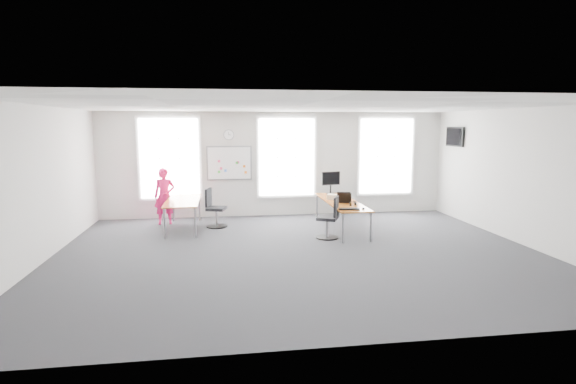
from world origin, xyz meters
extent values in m
plane|color=#27272B|center=(0.00, 0.00, 0.00)|extent=(10.00, 10.00, 0.00)
plane|color=white|center=(0.00, 0.00, 3.00)|extent=(10.00, 10.00, 0.00)
plane|color=silver|center=(0.00, 4.00, 1.50)|extent=(10.00, 0.00, 10.00)
plane|color=silver|center=(0.00, -4.00, 1.50)|extent=(10.00, 0.00, 10.00)
plane|color=silver|center=(-5.00, 0.00, 1.50)|extent=(0.00, 10.00, 10.00)
plane|color=silver|center=(5.00, 0.00, 1.50)|extent=(0.00, 10.00, 10.00)
cube|color=white|center=(-3.00, 3.97, 1.70)|extent=(1.60, 0.06, 2.20)
cube|color=white|center=(0.30, 3.97, 1.70)|extent=(1.60, 0.06, 2.20)
cube|color=white|center=(3.30, 3.97, 1.70)|extent=(1.60, 0.06, 2.20)
cube|color=#C1812F|center=(1.43, 2.05, 0.69)|extent=(0.77, 2.90, 0.03)
cylinder|color=gray|center=(1.10, 0.66, 0.34)|extent=(0.05, 0.05, 0.68)
cylinder|color=gray|center=(1.76, 0.66, 0.34)|extent=(0.05, 0.05, 0.68)
cylinder|color=gray|center=(1.10, 3.44, 0.34)|extent=(0.05, 0.05, 0.68)
cylinder|color=gray|center=(1.76, 3.44, 0.34)|extent=(0.05, 0.05, 0.68)
cube|color=#C1812F|center=(-2.55, 2.58, 0.73)|extent=(0.82, 2.05, 0.03)
cylinder|color=gray|center=(-2.90, 1.61, 0.36)|extent=(0.05, 0.05, 0.72)
cylinder|color=gray|center=(-2.20, 1.61, 0.36)|extent=(0.05, 0.05, 0.72)
cylinder|color=gray|center=(-2.90, 3.54, 0.36)|extent=(0.05, 0.05, 0.72)
cylinder|color=gray|center=(-2.20, 3.54, 0.36)|extent=(0.05, 0.05, 0.72)
cylinder|color=black|center=(0.85, 1.12, 0.02)|extent=(0.53, 0.53, 0.03)
cylinder|color=gray|center=(0.85, 1.12, 0.24)|extent=(0.06, 0.06, 0.43)
cube|color=black|center=(0.85, 1.12, 0.48)|extent=(0.59, 0.59, 0.07)
cube|color=black|center=(1.04, 1.03, 0.76)|extent=(0.22, 0.41, 0.46)
cylinder|color=black|center=(-1.72, 2.66, 0.02)|extent=(0.54, 0.54, 0.03)
cylinder|color=gray|center=(-1.72, 2.66, 0.25)|extent=(0.06, 0.06, 0.43)
cube|color=black|center=(-1.72, 2.66, 0.49)|extent=(0.56, 0.56, 0.07)
cube|color=black|center=(-1.92, 2.72, 0.77)|extent=(0.17, 0.43, 0.46)
imported|color=#F11964|center=(-3.09, 3.25, 0.75)|extent=(0.58, 0.41, 1.50)
cube|color=white|center=(-1.35, 3.97, 1.55)|extent=(1.20, 0.03, 0.90)
cylinder|color=gray|center=(-1.35, 3.97, 2.35)|extent=(0.30, 0.04, 0.30)
cube|color=black|center=(4.95, 3.00, 2.30)|extent=(0.06, 0.90, 0.55)
cube|color=black|center=(1.31, 0.89, 0.72)|extent=(0.50, 0.28, 0.02)
ellipsoid|color=black|center=(1.65, 0.91, 0.73)|extent=(0.08, 0.11, 0.04)
cylinder|color=black|center=(1.49, 1.38, 0.71)|extent=(0.09, 0.09, 0.01)
cylinder|color=black|center=(1.50, 1.45, 0.75)|extent=(0.04, 0.08, 0.08)
cylinder|color=black|center=(1.62, 1.45, 0.75)|extent=(0.04, 0.08, 0.08)
cylinder|color=gold|center=(1.50, 1.45, 0.75)|extent=(0.01, 0.08, 0.08)
cube|color=black|center=(1.56, 1.45, 0.79)|extent=(0.14, 0.02, 0.01)
cube|color=black|center=(1.42, 1.79, 0.84)|extent=(0.34, 0.17, 0.27)
cube|color=#E34920|center=(1.42, 1.71, 0.83)|extent=(0.33, 0.18, 0.25)
cube|color=black|center=(1.42, 1.70, 0.84)|extent=(0.34, 0.18, 0.26)
cube|color=beige|center=(1.33, 2.39, 0.77)|extent=(0.42, 0.37, 0.12)
cylinder|color=black|center=(1.45, 3.30, 0.72)|extent=(0.23, 0.23, 0.02)
cylinder|color=black|center=(1.45, 3.30, 0.83)|extent=(0.05, 0.05, 0.23)
cube|color=black|center=(1.45, 3.28, 1.15)|extent=(0.56, 0.18, 0.38)
cube|color=black|center=(1.45, 3.26, 1.15)|extent=(0.51, 0.14, 0.33)
camera|label=1|loc=(-1.53, -8.89, 2.63)|focal=28.00mm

